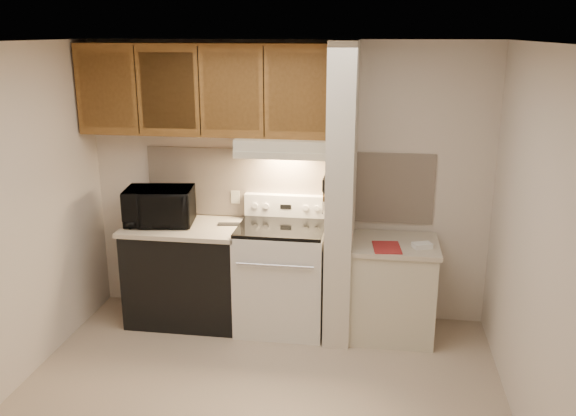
# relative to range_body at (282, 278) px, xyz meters

# --- Properties ---
(floor) EXTENTS (3.60, 3.60, 0.00)m
(floor) POSITION_rel_range_body_xyz_m (0.00, -1.16, -0.46)
(floor) COLOR tan
(floor) RESTS_ON ground
(ceiling) EXTENTS (3.60, 3.60, 0.00)m
(ceiling) POSITION_rel_range_body_xyz_m (0.00, -1.16, 2.04)
(ceiling) COLOR white
(ceiling) RESTS_ON wall_back
(wall_back) EXTENTS (3.60, 2.50, 0.02)m
(wall_back) POSITION_rel_range_body_xyz_m (0.00, 0.34, 0.79)
(wall_back) COLOR beige
(wall_back) RESTS_ON floor
(wall_left) EXTENTS (0.02, 3.00, 2.50)m
(wall_left) POSITION_rel_range_body_xyz_m (-1.80, -1.16, 0.79)
(wall_left) COLOR beige
(wall_left) RESTS_ON floor
(wall_right) EXTENTS (0.02, 3.00, 2.50)m
(wall_right) POSITION_rel_range_body_xyz_m (1.80, -1.16, 0.79)
(wall_right) COLOR beige
(wall_right) RESTS_ON floor
(backsplash) EXTENTS (2.60, 0.02, 0.63)m
(backsplash) POSITION_rel_range_body_xyz_m (0.00, 0.33, 0.78)
(backsplash) COLOR beige
(backsplash) RESTS_ON wall_back
(range_body) EXTENTS (0.76, 0.65, 0.92)m
(range_body) POSITION_rel_range_body_xyz_m (0.00, 0.00, 0.00)
(range_body) COLOR silver
(range_body) RESTS_ON floor
(oven_window) EXTENTS (0.50, 0.01, 0.30)m
(oven_window) POSITION_rel_range_body_xyz_m (0.00, -0.32, 0.04)
(oven_window) COLOR black
(oven_window) RESTS_ON range_body
(oven_handle) EXTENTS (0.65, 0.02, 0.02)m
(oven_handle) POSITION_rel_range_body_xyz_m (0.00, -0.35, 0.26)
(oven_handle) COLOR silver
(oven_handle) RESTS_ON range_body
(cooktop) EXTENTS (0.74, 0.64, 0.03)m
(cooktop) POSITION_rel_range_body_xyz_m (0.00, 0.00, 0.48)
(cooktop) COLOR black
(cooktop) RESTS_ON range_body
(range_backguard) EXTENTS (0.76, 0.08, 0.20)m
(range_backguard) POSITION_rel_range_body_xyz_m (0.00, 0.28, 0.59)
(range_backguard) COLOR silver
(range_backguard) RESTS_ON range_body
(range_display) EXTENTS (0.10, 0.01, 0.04)m
(range_display) POSITION_rel_range_body_xyz_m (0.00, 0.24, 0.59)
(range_display) COLOR black
(range_display) RESTS_ON range_backguard
(range_knob_left_outer) EXTENTS (0.05, 0.02, 0.05)m
(range_knob_left_outer) POSITION_rel_range_body_xyz_m (-0.28, 0.24, 0.59)
(range_knob_left_outer) COLOR silver
(range_knob_left_outer) RESTS_ON range_backguard
(range_knob_left_inner) EXTENTS (0.05, 0.02, 0.05)m
(range_knob_left_inner) POSITION_rel_range_body_xyz_m (-0.18, 0.24, 0.59)
(range_knob_left_inner) COLOR silver
(range_knob_left_inner) RESTS_ON range_backguard
(range_knob_right_inner) EXTENTS (0.05, 0.02, 0.05)m
(range_knob_right_inner) POSITION_rel_range_body_xyz_m (0.18, 0.24, 0.59)
(range_knob_right_inner) COLOR silver
(range_knob_right_inner) RESTS_ON range_backguard
(range_knob_right_outer) EXTENTS (0.05, 0.02, 0.05)m
(range_knob_right_outer) POSITION_rel_range_body_xyz_m (0.28, 0.24, 0.59)
(range_knob_right_outer) COLOR silver
(range_knob_right_outer) RESTS_ON range_backguard
(dishwasher_front) EXTENTS (1.00, 0.63, 0.87)m
(dishwasher_front) POSITION_rel_range_body_xyz_m (-0.88, 0.01, -0.03)
(dishwasher_front) COLOR black
(dishwasher_front) RESTS_ON floor
(left_countertop) EXTENTS (1.04, 0.67, 0.04)m
(left_countertop) POSITION_rel_range_body_xyz_m (-0.88, 0.01, 0.43)
(left_countertop) COLOR beige
(left_countertop) RESTS_ON dishwasher_front
(spoon_rest) EXTENTS (0.21, 0.09, 0.01)m
(spoon_rest) POSITION_rel_range_body_xyz_m (-0.48, 0.07, 0.46)
(spoon_rest) COLOR black
(spoon_rest) RESTS_ON left_countertop
(teal_jar) EXTENTS (0.10, 0.10, 0.10)m
(teal_jar) POSITION_rel_range_body_xyz_m (-0.87, -0.06, 0.50)
(teal_jar) COLOR #2E6964
(teal_jar) RESTS_ON left_countertop
(outlet) EXTENTS (0.08, 0.01, 0.12)m
(outlet) POSITION_rel_range_body_xyz_m (-0.48, 0.32, 0.64)
(outlet) COLOR beige
(outlet) RESTS_ON backsplash
(microwave) EXTENTS (0.64, 0.48, 0.32)m
(microwave) POSITION_rel_range_body_xyz_m (-1.10, 0.02, 0.61)
(microwave) COLOR black
(microwave) RESTS_ON left_countertop
(partition_pillar) EXTENTS (0.22, 0.70, 2.50)m
(partition_pillar) POSITION_rel_range_body_xyz_m (0.51, -0.01, 0.79)
(partition_pillar) COLOR beige
(partition_pillar) RESTS_ON floor
(pillar_trim) EXTENTS (0.01, 0.70, 0.04)m
(pillar_trim) POSITION_rel_range_body_xyz_m (0.39, -0.01, 0.84)
(pillar_trim) COLOR brown
(pillar_trim) RESTS_ON partition_pillar
(knife_strip) EXTENTS (0.02, 0.42, 0.04)m
(knife_strip) POSITION_rel_range_body_xyz_m (0.39, -0.06, 0.86)
(knife_strip) COLOR black
(knife_strip) RESTS_ON partition_pillar
(knife_blade_a) EXTENTS (0.01, 0.03, 0.16)m
(knife_blade_a) POSITION_rel_range_body_xyz_m (0.38, -0.22, 0.76)
(knife_blade_a) COLOR silver
(knife_blade_a) RESTS_ON knife_strip
(knife_handle_a) EXTENTS (0.02, 0.02, 0.10)m
(knife_handle_a) POSITION_rel_range_body_xyz_m (0.38, -0.20, 0.91)
(knife_handle_a) COLOR black
(knife_handle_a) RESTS_ON knife_strip
(knife_blade_b) EXTENTS (0.01, 0.04, 0.18)m
(knife_blade_b) POSITION_rel_range_body_xyz_m (0.38, -0.13, 0.75)
(knife_blade_b) COLOR silver
(knife_blade_b) RESTS_ON knife_strip
(knife_handle_b) EXTENTS (0.02, 0.02, 0.10)m
(knife_handle_b) POSITION_rel_range_body_xyz_m (0.38, -0.14, 0.91)
(knife_handle_b) COLOR black
(knife_handle_b) RESTS_ON knife_strip
(knife_blade_c) EXTENTS (0.01, 0.04, 0.20)m
(knife_blade_c) POSITION_rel_range_body_xyz_m (0.38, -0.06, 0.74)
(knife_blade_c) COLOR silver
(knife_blade_c) RESTS_ON knife_strip
(knife_handle_c) EXTENTS (0.02, 0.02, 0.10)m
(knife_handle_c) POSITION_rel_range_body_xyz_m (0.38, -0.06, 0.91)
(knife_handle_c) COLOR black
(knife_handle_c) RESTS_ON knife_strip
(knife_blade_d) EXTENTS (0.01, 0.04, 0.16)m
(knife_blade_d) POSITION_rel_range_body_xyz_m (0.38, 0.03, 0.76)
(knife_blade_d) COLOR silver
(knife_blade_d) RESTS_ON knife_strip
(knife_handle_d) EXTENTS (0.02, 0.02, 0.10)m
(knife_handle_d) POSITION_rel_range_body_xyz_m (0.38, 0.04, 0.91)
(knife_handle_d) COLOR black
(knife_handle_d) RESTS_ON knife_strip
(knife_blade_e) EXTENTS (0.01, 0.04, 0.18)m
(knife_blade_e) POSITION_rel_range_body_xyz_m (0.38, 0.09, 0.75)
(knife_blade_e) COLOR silver
(knife_blade_e) RESTS_ON knife_strip
(knife_handle_e) EXTENTS (0.02, 0.02, 0.10)m
(knife_handle_e) POSITION_rel_range_body_xyz_m (0.38, 0.11, 0.91)
(knife_handle_e) COLOR black
(knife_handle_e) RESTS_ON knife_strip
(oven_mitt) EXTENTS (0.03, 0.10, 0.24)m
(oven_mitt) POSITION_rel_range_body_xyz_m (0.38, 0.17, 0.69)
(oven_mitt) COLOR gray
(oven_mitt) RESTS_ON partition_pillar
(right_cab_base) EXTENTS (0.70, 0.60, 0.81)m
(right_cab_base) POSITION_rel_range_body_xyz_m (0.97, -0.01, -0.06)
(right_cab_base) COLOR beige
(right_cab_base) RESTS_ON floor
(right_countertop) EXTENTS (0.74, 0.64, 0.04)m
(right_countertop) POSITION_rel_range_body_xyz_m (0.97, -0.01, 0.37)
(right_countertop) COLOR beige
(right_countertop) RESTS_ON right_cab_base
(red_folder) EXTENTS (0.25, 0.32, 0.01)m
(red_folder) POSITION_rel_range_body_xyz_m (0.90, -0.16, 0.39)
(red_folder) COLOR maroon
(red_folder) RESTS_ON right_countertop
(white_box) EXTENTS (0.18, 0.15, 0.04)m
(white_box) POSITION_rel_range_body_xyz_m (1.19, -0.11, 0.41)
(white_box) COLOR white
(white_box) RESTS_ON right_countertop
(range_hood) EXTENTS (0.78, 0.44, 0.15)m
(range_hood) POSITION_rel_range_body_xyz_m (0.00, 0.12, 1.17)
(range_hood) COLOR beige
(range_hood) RESTS_ON upper_cabinets
(hood_lip) EXTENTS (0.78, 0.04, 0.06)m
(hood_lip) POSITION_rel_range_body_xyz_m (0.00, -0.08, 1.12)
(hood_lip) COLOR beige
(hood_lip) RESTS_ON range_hood
(upper_cabinets) EXTENTS (2.18, 0.33, 0.77)m
(upper_cabinets) POSITION_rel_range_body_xyz_m (-0.69, 0.17, 1.62)
(upper_cabinets) COLOR brown
(upper_cabinets) RESTS_ON wall_back
(cab_door_a) EXTENTS (0.46, 0.01, 0.63)m
(cab_door_a) POSITION_rel_range_body_xyz_m (-1.51, 0.01, 1.62)
(cab_door_a) COLOR brown
(cab_door_a) RESTS_ON upper_cabinets
(cab_gap_a) EXTENTS (0.01, 0.01, 0.73)m
(cab_gap_a) POSITION_rel_range_body_xyz_m (-1.23, 0.01, 1.62)
(cab_gap_a) COLOR black
(cab_gap_a) RESTS_ON upper_cabinets
(cab_door_b) EXTENTS (0.46, 0.01, 0.63)m
(cab_door_b) POSITION_rel_range_body_xyz_m (-0.96, 0.01, 1.62)
(cab_door_b) COLOR brown
(cab_door_b) RESTS_ON upper_cabinets
(cab_gap_b) EXTENTS (0.01, 0.01, 0.73)m
(cab_gap_b) POSITION_rel_range_body_xyz_m (-0.69, 0.01, 1.62)
(cab_gap_b) COLOR black
(cab_gap_b) RESTS_ON upper_cabinets
(cab_door_c) EXTENTS (0.46, 0.01, 0.63)m
(cab_door_c) POSITION_rel_range_body_xyz_m (-0.42, 0.01, 1.62)
(cab_door_c) COLOR brown
(cab_door_c) RESTS_ON upper_cabinets
(cab_gap_c) EXTENTS (0.01, 0.01, 0.73)m
(cab_gap_c) POSITION_rel_range_body_xyz_m (-0.14, 0.01, 1.62)
(cab_gap_c) COLOR black
(cab_gap_c) RESTS_ON upper_cabinets
(cab_door_d) EXTENTS (0.46, 0.01, 0.63)m
(cab_door_d) POSITION_rel_range_body_xyz_m (0.13, 0.01, 1.62)
(cab_door_d) COLOR brown
(cab_door_d) RESTS_ON upper_cabinets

